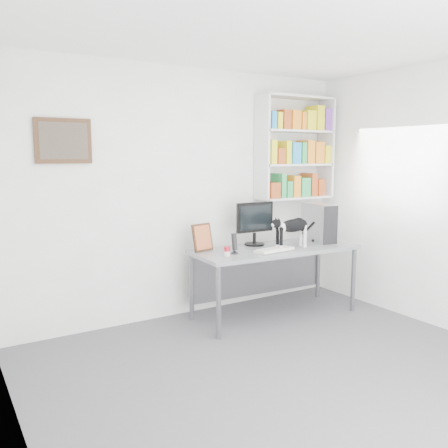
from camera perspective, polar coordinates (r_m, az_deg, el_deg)
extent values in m
cube|color=#4C4C50|center=(3.96, 9.84, -18.32)|extent=(4.00, 4.00, 0.01)
cube|color=white|center=(3.66, 10.99, 22.78)|extent=(4.00, 4.00, 0.01)
cube|color=white|center=(5.22, -4.49, 3.68)|extent=(4.00, 0.01, 2.70)
cube|color=white|center=(2.69, -23.22, -1.45)|extent=(0.01, 4.00, 2.70)
cube|color=silver|center=(5.86, 8.58, 9.02)|extent=(1.03, 0.28, 1.24)
cube|color=#4E3019|center=(4.72, -18.76, 9.45)|extent=(0.52, 0.04, 0.42)
cube|color=slate|center=(5.30, 6.13, -6.90)|extent=(1.87, 0.81, 0.77)
cube|color=black|center=(5.29, 3.69, 0.08)|extent=(0.47, 0.23, 0.49)
cube|color=silver|center=(5.00, 6.07, -3.10)|extent=(0.45, 0.21, 0.03)
cube|color=silver|center=(5.60, 11.33, 0.15)|extent=(0.25, 0.47, 0.45)
cylinder|color=black|center=(4.84, 1.26, -2.31)|extent=(0.10, 0.10, 0.22)
cube|color=#4E3019|center=(4.98, -2.63, -1.55)|extent=(0.26, 0.14, 0.30)
cylinder|color=#AC0E1D|center=(4.76, 0.38, -3.31)|extent=(0.08, 0.08, 0.09)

